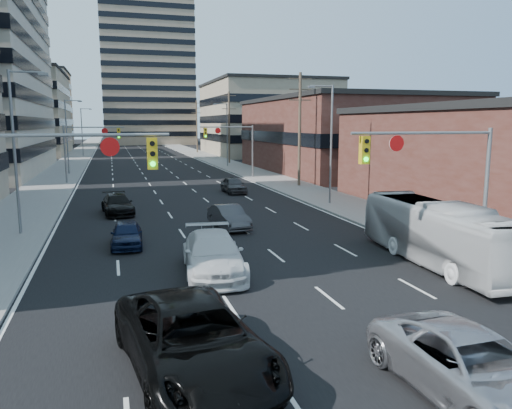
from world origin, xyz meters
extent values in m
plane|color=black|center=(0.00, 0.00, 0.00)|extent=(400.00, 400.00, 0.00)
cube|color=black|center=(0.00, 130.00, 0.01)|extent=(18.00, 300.00, 0.02)
cube|color=slate|center=(-11.50, 130.00, 0.07)|extent=(5.00, 300.00, 0.15)
cube|color=slate|center=(11.50, 130.00, 0.07)|extent=(5.00, 300.00, 0.15)
cube|color=gray|center=(-24.00, 100.00, 8.00)|extent=(20.00, 30.00, 16.00)
cube|color=#472119|center=(24.00, 50.00, 4.50)|extent=(20.00, 30.00, 9.00)
cube|color=gray|center=(25.00, 88.00, 7.00)|extent=(22.00, 28.00, 14.00)
cube|color=gray|center=(6.00, 150.00, 29.00)|extent=(26.00, 26.00, 58.00)
cube|color=#ADA089|center=(-28.00, 140.00, 10.00)|extent=(24.00, 24.00, 20.00)
cube|color=gray|center=(32.00, 130.00, 6.00)|extent=(22.00, 22.00, 12.00)
cylinder|color=slate|center=(-6.75, 8.00, 5.80)|extent=(6.50, 0.12, 0.12)
cube|color=gold|center=(-4.10, 8.00, 5.15)|extent=(0.35, 0.28, 1.10)
cylinder|color=black|center=(-4.10, 7.84, 5.50)|extent=(0.18, 0.06, 0.18)
cylinder|color=black|center=(-4.10, 7.84, 5.15)|extent=(0.18, 0.06, 0.18)
cylinder|color=#0CE526|center=(-4.10, 7.84, 4.80)|extent=(0.18, 0.06, 0.18)
cylinder|color=white|center=(-5.50, 7.97, 5.40)|extent=(0.64, 0.06, 0.64)
cylinder|color=slate|center=(10.00, 8.00, 3.00)|extent=(0.18, 0.18, 6.00)
cylinder|color=slate|center=(6.75, 8.00, 5.80)|extent=(6.50, 0.12, 0.12)
cube|color=gold|center=(4.10, 8.00, 5.15)|extent=(0.35, 0.28, 1.10)
cylinder|color=black|center=(4.10, 7.84, 5.50)|extent=(0.18, 0.06, 0.18)
cylinder|color=black|center=(4.10, 7.84, 5.15)|extent=(0.18, 0.06, 0.18)
cylinder|color=#0CE526|center=(4.10, 7.84, 4.80)|extent=(0.18, 0.06, 0.18)
cylinder|color=white|center=(5.50, 7.97, 5.40)|extent=(0.64, 0.06, 0.64)
cylinder|color=slate|center=(-10.00, 45.00, 3.00)|extent=(0.18, 0.18, 6.00)
cylinder|color=slate|center=(-7.00, 45.00, 5.80)|extent=(6.00, 0.12, 0.12)
cube|color=gold|center=(-4.60, 45.00, 5.15)|extent=(0.35, 0.28, 1.10)
cylinder|color=black|center=(-4.60, 44.84, 5.50)|extent=(0.18, 0.06, 0.18)
cylinder|color=black|center=(-4.60, 44.84, 5.15)|extent=(0.18, 0.06, 0.18)
cylinder|color=#0CE526|center=(-4.60, 44.84, 4.80)|extent=(0.18, 0.06, 0.18)
cylinder|color=white|center=(-6.00, 44.97, 5.40)|extent=(0.64, 0.06, 0.64)
cylinder|color=slate|center=(10.00, 45.00, 3.00)|extent=(0.18, 0.18, 6.00)
cylinder|color=slate|center=(7.00, 45.00, 5.80)|extent=(6.00, 0.12, 0.12)
cube|color=gold|center=(4.60, 45.00, 5.15)|extent=(0.35, 0.28, 1.10)
cylinder|color=black|center=(4.60, 44.84, 5.50)|extent=(0.18, 0.06, 0.18)
cylinder|color=black|center=(4.60, 44.84, 5.15)|extent=(0.18, 0.06, 0.18)
cylinder|color=#0CE526|center=(4.60, 44.84, 4.80)|extent=(0.18, 0.06, 0.18)
cylinder|color=white|center=(6.00, 44.97, 5.40)|extent=(0.64, 0.06, 0.64)
cylinder|color=#4C3D2D|center=(12.20, 36.00, 5.50)|extent=(0.28, 0.28, 11.00)
cube|color=#4C3D2D|center=(12.20, 36.00, 10.40)|extent=(2.20, 0.10, 0.10)
cube|color=#4C3D2D|center=(12.20, 36.00, 9.40)|extent=(2.20, 0.10, 0.10)
cube|color=#4C3D2D|center=(12.20, 36.00, 8.40)|extent=(2.20, 0.10, 0.10)
cylinder|color=#4C3D2D|center=(12.20, 66.00, 5.50)|extent=(0.28, 0.28, 11.00)
cube|color=#4C3D2D|center=(12.20, 66.00, 10.40)|extent=(2.20, 0.10, 0.10)
cube|color=#4C3D2D|center=(12.20, 66.00, 9.40)|extent=(2.20, 0.10, 0.10)
cube|color=#4C3D2D|center=(12.20, 66.00, 8.40)|extent=(2.20, 0.10, 0.10)
cylinder|color=#4C3D2D|center=(12.20, 96.00, 5.50)|extent=(0.28, 0.28, 11.00)
cube|color=#4C3D2D|center=(12.20, 96.00, 10.40)|extent=(2.20, 0.10, 0.10)
cube|color=#4C3D2D|center=(12.20, 96.00, 9.40)|extent=(2.20, 0.10, 0.10)
cube|color=#4C3D2D|center=(12.20, 96.00, 8.40)|extent=(2.20, 0.10, 0.10)
cylinder|color=slate|center=(-10.50, 20.00, 4.50)|extent=(0.16, 0.16, 9.00)
cylinder|color=slate|center=(-9.60, 20.00, 8.90)|extent=(1.80, 0.10, 0.10)
cube|color=slate|center=(-8.80, 20.00, 8.82)|extent=(0.50, 0.22, 0.14)
cylinder|color=slate|center=(-10.50, 55.00, 4.50)|extent=(0.16, 0.16, 9.00)
cylinder|color=slate|center=(-9.60, 55.00, 8.90)|extent=(1.80, 0.10, 0.10)
cube|color=slate|center=(-8.80, 55.00, 8.82)|extent=(0.50, 0.22, 0.14)
cylinder|color=slate|center=(-10.50, 90.00, 4.50)|extent=(0.16, 0.16, 9.00)
cylinder|color=slate|center=(-9.60, 90.00, 8.90)|extent=(1.80, 0.10, 0.10)
cube|color=slate|center=(-8.80, 90.00, 8.82)|extent=(0.50, 0.22, 0.14)
cylinder|color=slate|center=(10.50, 25.00, 4.50)|extent=(0.16, 0.16, 9.00)
cylinder|color=slate|center=(9.60, 25.00, 8.90)|extent=(1.80, 0.10, 0.10)
cube|color=slate|center=(8.80, 25.00, 8.82)|extent=(0.50, 0.22, 0.14)
cylinder|color=slate|center=(10.50, 60.00, 4.50)|extent=(0.16, 0.16, 9.00)
cylinder|color=slate|center=(9.60, 60.00, 8.90)|extent=(1.80, 0.10, 0.10)
cube|color=slate|center=(8.80, 60.00, 8.82)|extent=(0.50, 0.22, 0.14)
imported|color=black|center=(-3.74, 1.86, 0.91)|extent=(3.84, 6.87, 1.82)
imported|color=silver|center=(-1.60, 10.03, 0.84)|extent=(2.92, 6.01, 1.68)
imported|color=#A4A3A8|center=(2.12, -1.00, 0.77)|extent=(2.74, 5.62, 1.54)
imported|color=silver|center=(8.23, 8.62, 1.41)|extent=(2.96, 10.23, 2.82)
imported|color=black|center=(-4.89, 15.82, 0.65)|extent=(1.71, 3.87, 1.30)
imported|color=#353437|center=(1.10, 18.73, 0.69)|extent=(1.90, 4.31, 1.38)
imported|color=black|center=(-5.20, 25.46, 0.68)|extent=(2.37, 4.84, 1.36)
imported|color=#333335|center=(4.99, 33.62, 0.71)|extent=(1.78, 4.23, 1.43)
camera|label=1|loc=(-5.48, -9.69, 6.18)|focal=35.00mm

